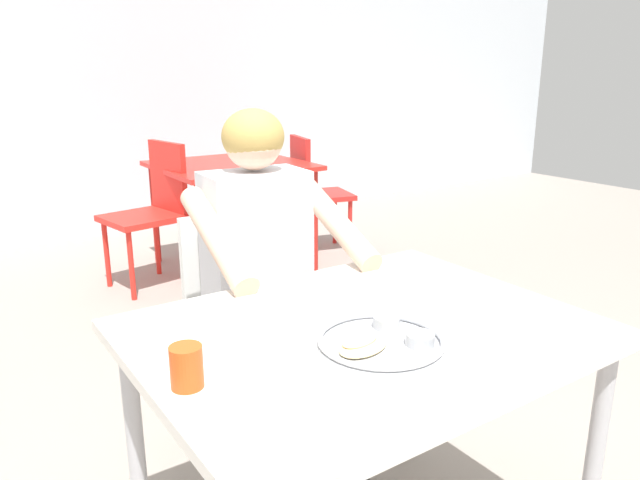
% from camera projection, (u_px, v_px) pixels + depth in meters
% --- Properties ---
extents(back_wall, '(12.00, 0.12, 3.40)m').
position_uv_depth(back_wall, '(24.00, 17.00, 4.38)').
color(back_wall, silver).
rests_on(back_wall, ground).
extents(table_foreground, '(1.06, 0.82, 0.74)m').
position_uv_depth(table_foreground, '(364.00, 357.00, 1.46)').
color(table_foreground, silver).
rests_on(table_foreground, ground).
extents(thali_tray, '(0.29, 0.29, 0.03)m').
position_uv_depth(thali_tray, '(382.00, 340.00, 1.34)').
color(thali_tray, '#B7BABF').
rests_on(thali_tray, table_foreground).
extents(drinking_cup, '(0.06, 0.06, 0.09)m').
position_uv_depth(drinking_cup, '(186.00, 365.00, 1.15)').
color(drinking_cup, '#D84C19').
rests_on(drinking_cup, table_foreground).
extents(chair_foreground, '(0.43, 0.43, 0.82)m').
position_uv_depth(chair_foreground, '(244.00, 308.00, 2.22)').
color(chair_foreground, silver).
rests_on(chair_foreground, ground).
extents(diner_foreground, '(0.52, 0.57, 1.22)m').
position_uv_depth(diner_foreground, '(268.00, 262.00, 1.98)').
color(diner_foreground, '#292929').
rests_on(diner_foreground, ground).
extents(table_background_red, '(0.95, 0.91, 0.72)m').
position_uv_depth(table_background_red, '(231.00, 175.00, 4.06)').
color(table_background_red, red).
rests_on(table_background_red, ground).
extents(chair_red_left, '(0.50, 0.47, 0.90)m').
position_uv_depth(chair_red_left, '(154.00, 205.00, 3.76)').
color(chair_red_left, red).
rests_on(chair_red_left, ground).
extents(chair_red_right, '(0.47, 0.47, 0.87)m').
position_uv_depth(chair_red_right, '(313.00, 186.00, 4.43)').
color(chair_red_right, red).
rests_on(chair_red_right, ground).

